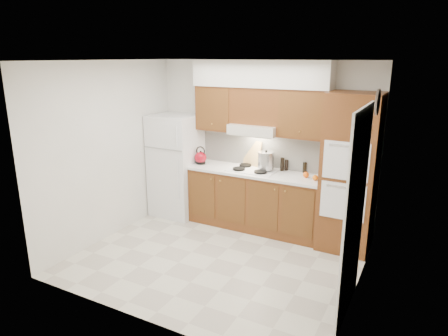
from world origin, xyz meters
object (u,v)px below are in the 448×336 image
Objects in this scene: fridge at (177,165)px; kettle at (201,158)px; oven_cabinet at (350,173)px; stock_pot at (266,161)px.

kettle is at bearing 1.01° from fridge.
kettle is (-2.37, -0.03, -0.05)m from oven_cabinet.
kettle is at bearing -173.54° from stock_pot.
oven_cabinet is 11.27× the size of kettle.
stock_pot is at bearing 175.62° from oven_cabinet.
fridge is 8.81× the size of kettle.
stock_pot is (1.57, 0.13, 0.24)m from fridge.
kettle is 1.10m from stock_pot.
stock_pot is (1.10, 0.12, 0.05)m from kettle.
oven_cabinet is at bearing -4.38° from stock_pot.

